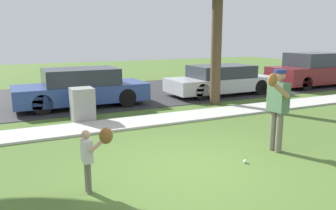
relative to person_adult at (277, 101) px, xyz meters
The scene contains 10 objects.
ground_plane 4.18m from the person_adult, 120.55° to the left, with size 48.00×48.00×0.00m, color #4C6B2D.
sidewalk_strip 4.26m from the person_adult, 119.84° to the left, with size 36.00×1.20×0.06m, color beige.
road_surface 8.88m from the person_adult, 103.45° to the left, with size 36.00×6.80×0.02m, color #2D2D30.
person_adult is the anchor object (origin of this frame).
person_child 4.00m from the person_adult, behind, with size 0.47×0.40×1.07m.
baseball 1.49m from the person_adult, 164.63° to the right, with size 0.07×0.07×0.07m, color white.
utility_cabinet 5.52m from the person_adult, 124.75° to the left, with size 0.63×0.64×0.98m, color gray.
parked_wagon_blue 7.16m from the person_adult, 112.31° to the left, with size 4.50×1.80×1.33m.
parked_sedan_silver 7.23m from the person_adult, 64.48° to the left, with size 4.60×1.80×1.23m.
parked_suv_maroon 10.87m from the person_adult, 37.09° to the left, with size 4.70×1.90×1.63m.
Camera 1 is at (-3.05, -5.21, 2.45)m, focal length 36.13 mm.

